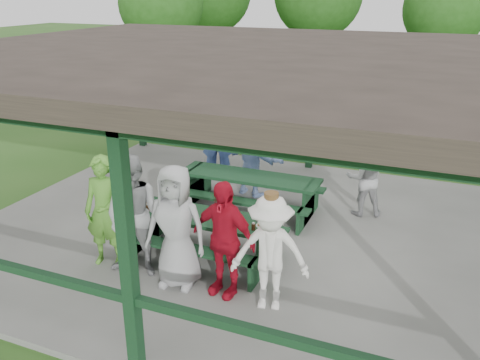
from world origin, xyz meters
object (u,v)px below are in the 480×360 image
at_px(spectator_blue, 217,138).
at_px(farm_trailer, 313,101).
at_px(contestant_grey_left, 135,217).
at_px(contestant_red, 223,239).
at_px(contestant_white_fedora, 270,253).
at_px(spectator_lblue, 251,160).
at_px(picnic_table_near, 203,231).
at_px(picnic_table_far, 249,188).
at_px(pickup_truck, 387,101).
at_px(contestant_green, 105,212).
at_px(spectator_grey, 365,178).
at_px(contestant_grey_mid, 176,227).

height_order(spectator_blue, farm_trailer, spectator_blue).
xyz_separation_m(contestant_grey_left, contestant_red, (1.44, 0.03, -0.09)).
bearing_deg(contestant_white_fedora, farm_trailer, 89.16).
distance_m(contestant_grey_left, spectator_lblue, 3.71).
bearing_deg(farm_trailer, picnic_table_near, -97.15).
bearing_deg(picnic_table_far, pickup_truck, 80.13).
bearing_deg(spectator_blue, pickup_truck, -128.61).
bearing_deg(pickup_truck, contestant_red, 156.36).
bearing_deg(contestant_green, picnic_table_near, 17.77).
relative_size(contestant_red, contestant_white_fedora, 1.01).
bearing_deg(contestant_white_fedora, picnic_table_near, 135.80).
height_order(picnic_table_far, contestant_green, contestant_green).
bearing_deg(contestant_white_fedora, contestant_grey_left, 166.12).
height_order(contestant_red, farm_trailer, contestant_red).
distance_m(contestant_green, farm_trailer, 10.58).
bearing_deg(spectator_lblue, contestant_grey_left, 99.32).
bearing_deg(spectator_blue, contestant_grey_left, 81.20).
bearing_deg(contestant_red, contestant_green, -171.85).
relative_size(spectator_lblue, spectator_blue, 0.79).
height_order(contestant_white_fedora, spectator_grey, contestant_white_fedora).
height_order(picnic_table_near, picnic_table_far, same).
relative_size(picnic_table_far, spectator_grey, 1.83).
bearing_deg(picnic_table_near, farm_trailer, 94.52).
bearing_deg(picnic_table_far, picnic_table_near, -90.53).
relative_size(contestant_grey_left, spectator_blue, 0.98).
bearing_deg(contestant_green, contestant_red, -14.08).
relative_size(contestant_green, pickup_truck, 0.34).
xyz_separation_m(picnic_table_far, farm_trailer, (-0.79, 7.80, 0.13)).
bearing_deg(contestant_red, spectator_blue, 125.75).
xyz_separation_m(contestant_grey_mid, pickup_truck, (1.50, 11.45, -0.30)).
xyz_separation_m(contestant_grey_left, spectator_lblue, (0.43, 3.68, -0.18)).
xyz_separation_m(contestant_grey_left, contestant_white_fedora, (2.16, -0.05, -0.13)).
relative_size(spectator_blue, farm_trailer, 0.48).
distance_m(picnic_table_near, contestant_grey_mid, 0.98).
relative_size(spectator_lblue, spectator_grey, 1.03).
height_order(contestant_grey_left, farm_trailer, contestant_grey_left).
distance_m(spectator_lblue, spectator_blue, 1.22).
height_order(picnic_table_far, spectator_grey, spectator_grey).
xyz_separation_m(picnic_table_near, spectator_lblue, (-0.27, 2.82, 0.30)).
bearing_deg(pickup_truck, contestant_white_fedora, 160.00).
bearing_deg(spectator_grey, picnic_table_far, -1.88).
relative_size(picnic_table_near, picnic_table_far, 0.92).
bearing_deg(contestant_grey_left, contestant_grey_mid, -7.39).
distance_m(picnic_table_near, spectator_lblue, 2.85).
bearing_deg(picnic_table_near, contestant_grey_left, -129.37).
xyz_separation_m(picnic_table_near, contestant_grey_mid, (0.01, -0.87, 0.46)).
xyz_separation_m(contestant_green, spectator_lblue, (1.04, 3.59, -0.13)).
distance_m(picnic_table_far, spectator_grey, 2.24).
height_order(contestant_red, spectator_blue, spectator_blue).
xyz_separation_m(picnic_table_near, contestant_white_fedora, (1.46, -0.90, 0.36)).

